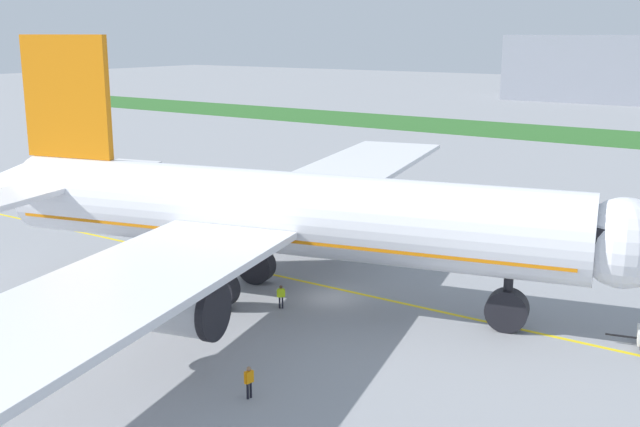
% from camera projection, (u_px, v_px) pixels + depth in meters
% --- Properties ---
extents(ground_plane, '(600.00, 600.00, 0.00)m').
position_uv_depth(ground_plane, '(331.00, 298.00, 54.99)').
color(ground_plane, gray).
rests_on(ground_plane, ground).
extents(apron_taxi_line, '(280.00, 0.36, 0.01)m').
position_uv_depth(apron_taxi_line, '(346.00, 291.00, 56.54)').
color(apron_taxi_line, yellow).
rests_on(apron_taxi_line, ground).
extents(airliner_foreground, '(50.42, 79.83, 18.38)m').
position_uv_depth(airliner_foreground, '(271.00, 214.00, 53.35)').
color(airliner_foreground, white).
rests_on(airliner_foreground, ground).
extents(ground_crew_wingwalker_port, '(0.34, 0.61, 1.77)m').
position_uv_depth(ground_crew_wingwalker_port, '(249.00, 379.00, 39.67)').
color(ground_crew_wingwalker_port, black).
rests_on(ground_crew_wingwalker_port, ground).
extents(ground_crew_marshaller_front, '(0.49, 0.47, 1.65)m').
position_uv_depth(ground_crew_marshaller_front, '(281.00, 294.00, 52.72)').
color(ground_crew_marshaller_front, black).
rests_on(ground_crew_marshaller_front, ground).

